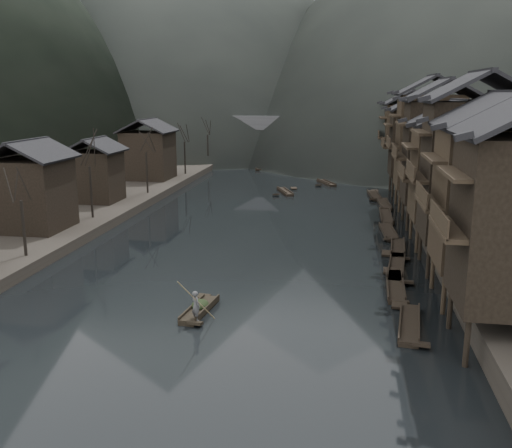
# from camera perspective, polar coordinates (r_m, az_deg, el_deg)

# --- Properties ---
(water) EXTENTS (300.00, 300.00, 0.00)m
(water) POSITION_cam_1_polar(r_m,az_deg,el_deg) (40.98, -2.73, -6.06)
(water) COLOR black
(water) RESTS_ON ground
(left_bank) EXTENTS (40.00, 200.00, 1.20)m
(left_bank) POSITION_cam_1_polar(r_m,az_deg,el_deg) (89.84, -19.80, 4.11)
(left_bank) COLOR #2D2823
(left_bank) RESTS_ON ground
(stilt_houses) EXTENTS (9.00, 67.60, 15.50)m
(stilt_houses) POSITION_cam_1_polar(r_m,az_deg,el_deg) (58.06, 18.34, 7.94)
(stilt_houses) COLOR black
(stilt_houses) RESTS_ON ground
(left_houses) EXTENTS (8.10, 53.20, 8.73)m
(left_houses) POSITION_cam_1_polar(r_m,az_deg,el_deg) (65.05, -17.16, 5.66)
(left_houses) COLOR black
(left_houses) RESTS_ON left_bank
(bare_trees) EXTENTS (3.71, 73.15, 7.43)m
(bare_trees) POSITION_cam_1_polar(r_m,az_deg,el_deg) (69.61, -12.21, 7.09)
(bare_trees) COLOR black
(bare_trees) RESTS_ON left_bank
(moored_sampans) EXTENTS (2.56, 49.68, 0.47)m
(moored_sampans) POSITION_cam_1_polar(r_m,az_deg,el_deg) (54.93, 13.15, -1.19)
(moored_sampans) COLOR black
(moored_sampans) RESTS_ON water
(midriver_boats) EXTENTS (14.32, 41.27, 0.45)m
(midriver_boats) POSITION_cam_1_polar(r_m,az_deg,el_deg) (94.78, 2.90, 5.06)
(midriver_boats) COLOR black
(midriver_boats) RESTS_ON water
(stone_bridge) EXTENTS (40.00, 6.00, 9.00)m
(stone_bridge) POSITION_cam_1_polar(r_m,az_deg,el_deg) (110.49, 4.81, 8.74)
(stone_bridge) COLOR #4C4C4F
(stone_bridge) RESTS_ON ground
(hero_sampan) EXTENTS (1.58, 5.00, 0.43)m
(hero_sampan) POSITION_cam_1_polar(r_m,az_deg,el_deg) (36.08, -5.64, -8.49)
(hero_sampan) COLOR black
(hero_sampan) RESTS_ON water
(cargo_heap) EXTENTS (1.09, 1.42, 0.65)m
(cargo_heap) POSITION_cam_1_polar(r_m,az_deg,el_deg) (36.09, -5.62, -7.53)
(cargo_heap) COLOR black
(cargo_heap) RESTS_ON hero_sampan
(boatman) EXTENTS (0.79, 0.77, 1.83)m
(boatman) POSITION_cam_1_polar(r_m,az_deg,el_deg) (34.07, -6.06, -7.76)
(boatman) COLOR #535456
(boatman) RESTS_ON hero_sampan
(bamboo_pole) EXTENTS (1.89, 2.37, 3.36)m
(bamboo_pole) POSITION_cam_1_polar(r_m,az_deg,el_deg) (33.19, -5.83, -3.59)
(bamboo_pole) COLOR #8C7A51
(bamboo_pole) RESTS_ON boatman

